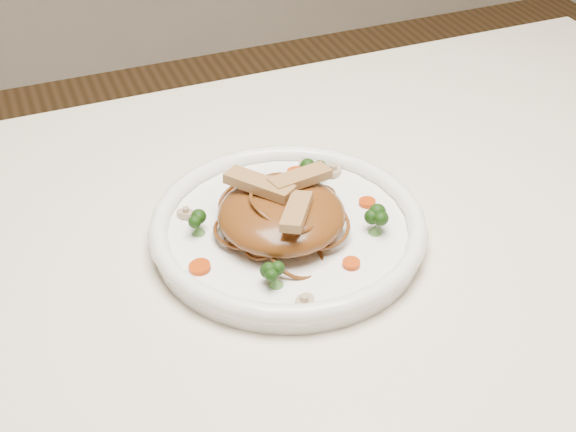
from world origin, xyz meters
name	(u,v)px	position (x,y,z in m)	size (l,w,h in m)	color
table	(332,322)	(0.00, 0.00, 0.65)	(1.20, 0.80, 0.75)	beige
plate	(288,233)	(-0.04, 0.04, 0.76)	(0.28, 0.28, 0.02)	white
noodle_mound	(281,214)	(-0.04, 0.03, 0.79)	(0.13, 0.13, 0.04)	brown
chicken_a	(300,178)	(-0.02, 0.05, 0.81)	(0.07, 0.02, 0.01)	tan
chicken_b	(259,184)	(-0.06, 0.06, 0.81)	(0.07, 0.02, 0.01)	tan
chicken_c	(296,211)	(-0.04, 0.00, 0.81)	(0.06, 0.02, 0.01)	tan
broccoli_0	(315,168)	(0.02, 0.10, 0.78)	(0.03, 0.03, 0.03)	#14380B
broccoli_1	(197,220)	(-0.12, 0.06, 0.78)	(0.03, 0.03, 0.03)	#14380B
broccoli_2	(276,274)	(-0.08, -0.04, 0.78)	(0.02, 0.02, 0.03)	#14380B
broccoli_3	(376,220)	(0.04, 0.00, 0.78)	(0.03, 0.03, 0.03)	#14380B
carrot_0	(296,172)	(0.01, 0.12, 0.77)	(0.02, 0.02, 0.01)	#B83306
carrot_1	(200,267)	(-0.14, 0.01, 0.77)	(0.02, 0.02, 0.01)	#B83306
carrot_2	(367,202)	(0.06, 0.04, 0.77)	(0.02, 0.02, 0.01)	#B83306
carrot_3	(237,191)	(-0.07, 0.11, 0.77)	(0.02, 0.02, 0.01)	#B83306
carrot_4	(351,264)	(0.00, -0.04, 0.77)	(0.02, 0.02, 0.01)	#B83306
mushroom_0	(304,302)	(-0.07, -0.07, 0.77)	(0.02, 0.02, 0.01)	beige
mushroom_1	(333,171)	(0.05, 0.11, 0.77)	(0.03, 0.03, 0.01)	beige
mushroom_2	(186,214)	(-0.13, 0.09, 0.77)	(0.02, 0.02, 0.01)	beige
mushroom_3	(307,166)	(0.02, 0.13, 0.77)	(0.02, 0.02, 0.01)	beige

